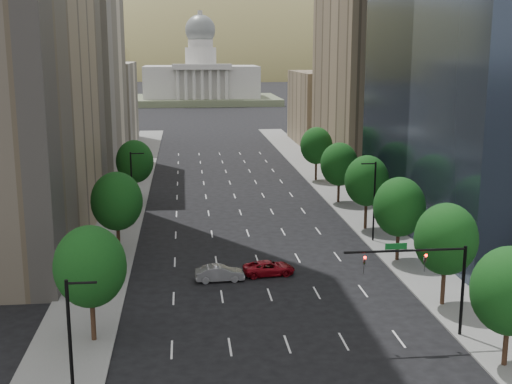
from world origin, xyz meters
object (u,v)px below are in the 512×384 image
object	(u,v)px
traffic_signal	(431,271)
car_silver	(220,273)
capitol	(201,81)
car_red_far	(269,268)

from	to	relation	value
traffic_signal	car_silver	xyz separation A→B (m)	(-14.67, 14.00, -4.43)
capitol	car_silver	xyz separation A→B (m)	(-4.14, -205.71, -7.83)
capitol	car_silver	size ratio (longest dim) A/B	13.28
capitol	car_red_far	size ratio (longest dim) A/B	12.24
traffic_signal	car_silver	size ratio (longest dim) A/B	2.02
traffic_signal	car_red_far	distance (m)	18.70
traffic_signal	capitol	bearing A→B (deg)	92.74
car_silver	car_red_far	distance (m)	4.89
capitol	car_silver	world-z (taller)	capitol
traffic_signal	capitol	world-z (taller)	capitol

